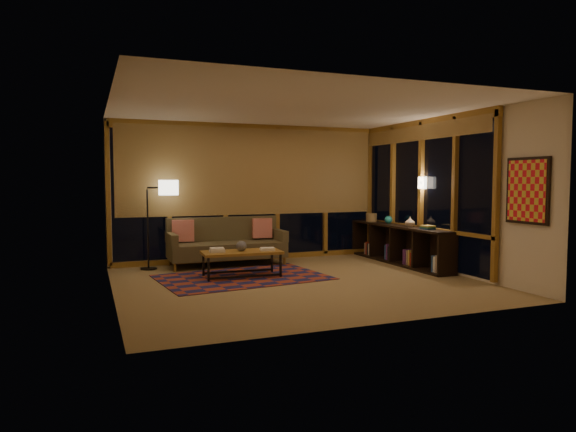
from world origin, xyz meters
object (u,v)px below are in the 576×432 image
object	(u,v)px
floor_lamp	(148,225)
coffee_table	(242,264)
sofa	(227,242)
bookshelf	(398,244)

from	to	relation	value
floor_lamp	coffee_table	bearing A→B (deg)	-34.11
sofa	bookshelf	distance (m)	3.27
sofa	floor_lamp	distance (m)	1.47
bookshelf	coffee_table	bearing A→B (deg)	-175.38
sofa	coffee_table	size ratio (longest dim) A/B	1.66
sofa	coffee_table	xyz separation A→B (m)	(-0.07, -1.23, -0.22)
floor_lamp	sofa	bearing A→B (deg)	6.50
sofa	bookshelf	world-z (taller)	sofa
coffee_table	floor_lamp	size ratio (longest dim) A/B	0.80
sofa	floor_lamp	bearing A→B (deg)	176.51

